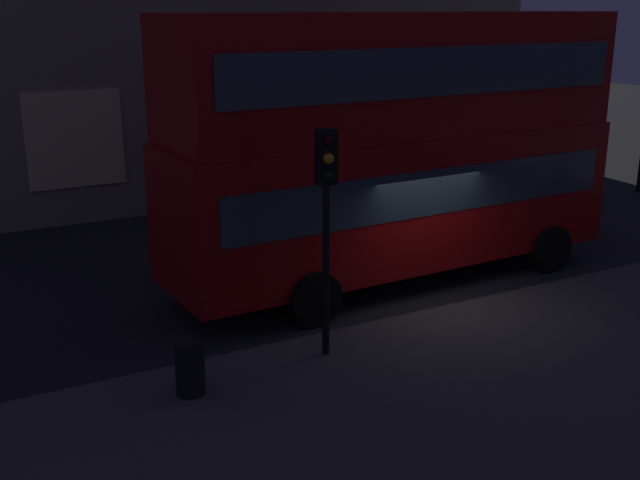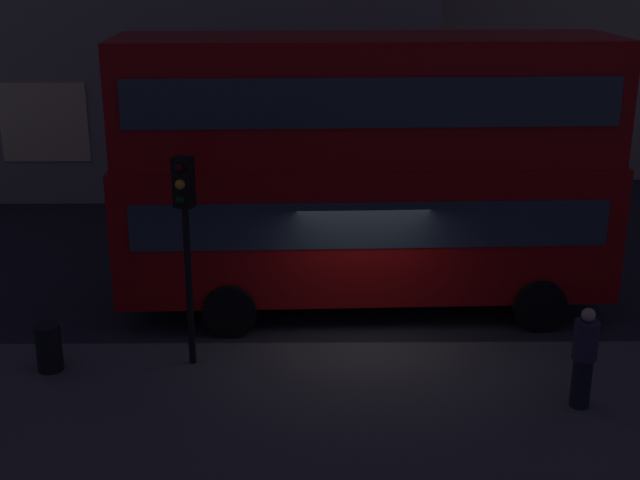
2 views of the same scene
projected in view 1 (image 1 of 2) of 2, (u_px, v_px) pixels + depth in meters
name	position (u px, v px, depth m)	size (l,w,h in m)	color
ground_plane	(433.00, 304.00, 15.49)	(80.00, 80.00, 0.00)	#232326
sidewalk_slab	(634.00, 407.00, 11.39)	(44.00, 8.92, 0.12)	#4C4944
double_decker_bus	(396.00, 138.00, 15.98)	(10.00, 3.14, 5.55)	#9E0C0C
traffic_light_near_kerb	(326.00, 196.00, 12.24)	(0.37, 0.39, 3.74)	black
litter_bin	(190.00, 367.00, 11.56)	(0.44, 0.44, 0.85)	black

